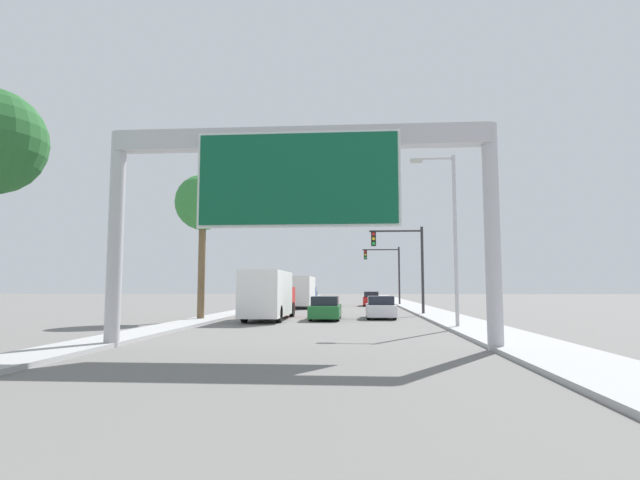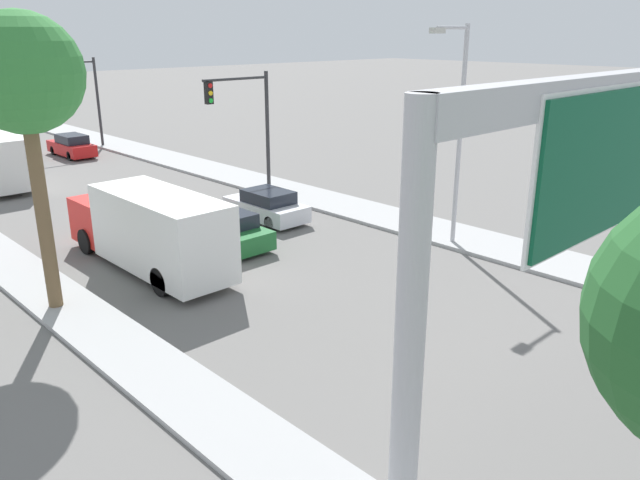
{
  "view_description": "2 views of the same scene",
  "coord_description": "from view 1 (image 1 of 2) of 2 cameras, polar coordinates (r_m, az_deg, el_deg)",
  "views": [
    {
      "loc": [
        1.96,
        1.23,
        2.04
      ],
      "look_at": [
        0.0,
        27.92,
        4.57
      ],
      "focal_mm": 28.0,
      "sensor_mm": 36.0,
      "label": 1
    },
    {
      "loc": [
        -13.89,
        12.34,
        8.37
      ],
      "look_at": [
        -0.45,
        26.45,
        1.83
      ],
      "focal_mm": 35.0,
      "sensor_mm": 36.0,
      "label": 2
    }
  ],
  "objects": [
    {
      "name": "sign_gantry",
      "position": [
        17.16,
        -2.47,
        6.92
      ],
      "size": [
        13.42,
        0.73,
        7.53
      ],
      "color": "#B2B2B7",
      "rests_on": "ground"
    },
    {
      "name": "truck_box_primary",
      "position": [
        49.28,
        -2.17,
        -5.96
      ],
      "size": [
        2.42,
        8.88,
        3.03
      ],
      "color": "navy",
      "rests_on": "ground"
    },
    {
      "name": "palm_tree_background",
      "position": [
        31.78,
        -13.22,
        3.99
      ],
      "size": [
        3.43,
        3.43,
        8.98
      ],
      "color": "brown",
      "rests_on": "ground"
    },
    {
      "name": "car_far_right",
      "position": [
        33.02,
        6.93,
        -7.71
      ],
      "size": [
        1.85,
        4.26,
        1.46
      ],
      "color": "silver",
      "rests_on": "ground"
    },
    {
      "name": "median_strip_left",
      "position": [
        59.52,
        -4.75,
        -7.27
      ],
      "size": [
        2.0,
        120.0,
        0.15
      ],
      "color": "#A5A5A5",
      "rests_on": "ground"
    },
    {
      "name": "traffic_light_near_intersection",
      "position": [
        37.01,
        9.77,
        -1.82
      ],
      "size": [
        3.93,
        0.32,
        6.45
      ],
      "color": "#2D2D30",
      "rests_on": "ground"
    },
    {
      "name": "sidewalk_right",
      "position": [
        59.08,
        9.9,
        -7.22
      ],
      "size": [
        3.0,
        120.0,
        0.15
      ],
      "color": "#A5A5A5",
      "rests_on": "ground"
    },
    {
      "name": "truck_box_secondary",
      "position": [
        31.45,
        -5.83,
        -6.29
      ],
      "size": [
        2.3,
        8.64,
        3.0
      ],
      "color": "red",
      "rests_on": "ground"
    },
    {
      "name": "car_near_right",
      "position": [
        58.63,
        -1.15,
        -6.69
      ],
      "size": [
        1.85,
        4.73,
        1.53
      ],
      "color": "red",
      "rests_on": "ground"
    },
    {
      "name": "traffic_light_mid_block",
      "position": [
        56.92,
        7.75,
        -2.98
      ],
      "size": [
        4.2,
        0.32,
        6.57
      ],
      "color": "#2D2D30",
      "rests_on": "ground"
    },
    {
      "name": "car_far_left",
      "position": [
        54.65,
        5.85,
        -6.75
      ],
      "size": [
        1.71,
        4.59,
        1.55
      ],
      "color": "red",
      "rests_on": "ground"
    },
    {
      "name": "car_mid_right",
      "position": [
        31.51,
        0.64,
        -7.85
      ],
      "size": [
        1.84,
        4.7,
        1.47
      ],
      "color": "#1E662D",
      "rests_on": "ground"
    },
    {
      "name": "street_lamp_right",
      "position": [
        25.56,
        14.62,
        1.53
      ],
      "size": [
        2.24,
        0.28,
        8.64
      ],
      "color": "#B2B2B7",
      "rests_on": "ground"
    }
  ]
}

